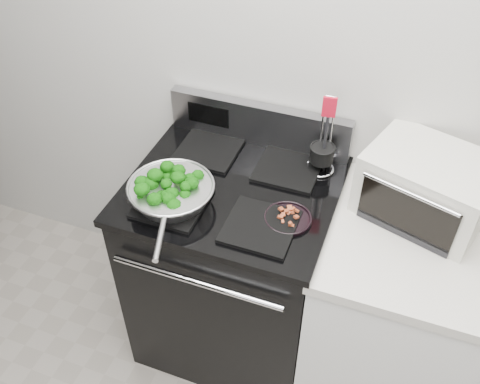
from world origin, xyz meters
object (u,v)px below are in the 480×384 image
at_px(utensil_holder, 321,157).
at_px(gas_range, 234,265).
at_px(toaster_oven, 427,186).
at_px(bacon_plate, 288,216).
at_px(skillet, 171,192).

bearing_deg(utensil_holder, gas_range, -153.07).
bearing_deg(utensil_holder, toaster_oven, -18.92).
distance_m(gas_range, utensil_holder, 0.63).
xyz_separation_m(bacon_plate, utensil_holder, (0.04, 0.31, 0.04)).
distance_m(bacon_plate, toaster_oven, 0.50).
relative_size(utensil_holder, toaster_oven, 0.68).
bearing_deg(gas_range, bacon_plate, -22.26).
distance_m(bacon_plate, utensil_holder, 0.32).
distance_m(gas_range, skillet, 0.57).
relative_size(gas_range, bacon_plate, 6.62).
bearing_deg(toaster_oven, utensil_holder, -172.16).
distance_m(skillet, toaster_oven, 0.91).
height_order(bacon_plate, utensil_holder, utensil_holder).
relative_size(skillet, toaster_oven, 0.98).
height_order(gas_range, bacon_plate, gas_range).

